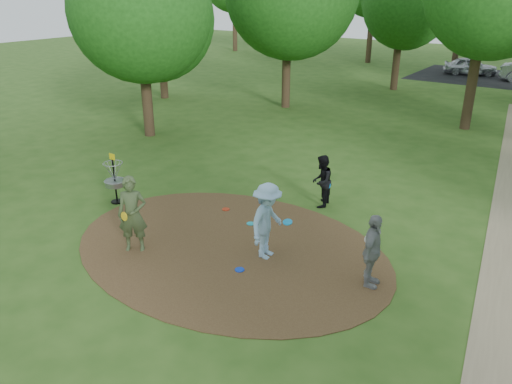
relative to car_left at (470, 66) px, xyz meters
The scene contains 12 objects.
ground 30.46m from the car_left, 87.26° to the right, with size 100.00×100.00×0.00m, color #2D5119.
dirt_clearing 30.46m from the car_left, 87.26° to the right, with size 8.40×8.40×0.02m, color #47301C.
player_observer_with_disc 31.82m from the car_left, 90.67° to the right, with size 0.84×0.79×1.93m.
player_throwing_with_disc 30.34m from the car_left, 85.29° to the right, with size 1.11×1.28×1.89m.
player_walking_with_disc 26.92m from the car_left, 85.46° to the right, with size 0.75×0.88×1.57m.
player_waiting_with_disc 30.41m from the car_left, 80.51° to the right, with size 0.54×1.04×1.69m.
disc_ground_cyan 29.08m from the car_left, 87.73° to the right, with size 0.22×0.22×0.02m, color #17A7BD.
disc_ground_blue 31.23m from the car_left, 85.71° to the right, with size 0.22×0.22×0.02m, color #0B32C3.
disc_ground_red 28.70m from the car_left, 89.97° to the right, with size 0.22×0.22×0.02m, color #B72A12.
car_left is the anchor object (origin of this frame).
disc_golf_basket 30.27m from the car_left, 95.77° to the right, with size 0.63×0.63×1.54m.
tree_ring 21.22m from the car_left, 82.76° to the right, with size 37.29×46.12×9.69m.
Camera 1 is at (6.85, -8.62, 6.10)m, focal length 35.00 mm.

